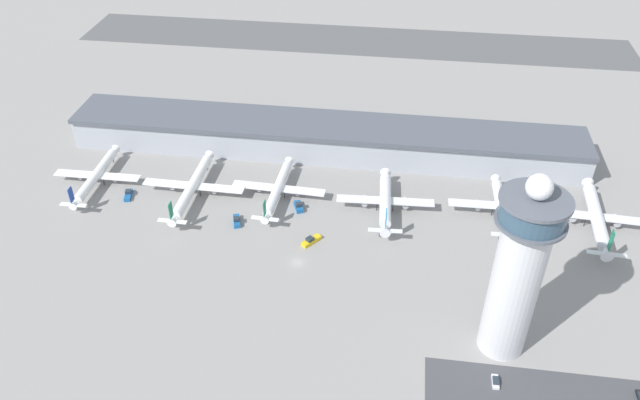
# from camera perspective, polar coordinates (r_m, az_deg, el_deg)

# --- Properties ---
(ground_plane) EXTENTS (1000.00, 1000.00, 0.00)m
(ground_plane) POSITION_cam_1_polar(r_m,az_deg,el_deg) (210.52, -2.09, -5.73)
(ground_plane) COLOR gray
(terminal_building) EXTENTS (212.68, 25.00, 14.15)m
(terminal_building) POSITION_cam_1_polar(r_m,az_deg,el_deg) (262.10, 0.46, 5.68)
(terminal_building) COLOR #A3A8B2
(terminal_building) RESTS_ON ground
(runway_strip) EXTENTS (319.02, 44.00, 0.01)m
(runway_strip) POSITION_cam_1_polar(r_m,az_deg,el_deg) (376.79, 3.05, 14.39)
(runway_strip) COLOR #515154
(runway_strip) RESTS_ON ground
(control_tower) EXTENTS (17.90, 17.90, 59.21)m
(control_tower) POSITION_cam_1_polar(r_m,az_deg,el_deg) (173.01, 17.67, -6.14)
(control_tower) COLOR silver
(control_tower) RESTS_ON ground
(airplane_gate_alpha) EXTENTS (34.43, 41.04, 11.60)m
(airplane_gate_alpha) POSITION_cam_1_polar(r_m,az_deg,el_deg) (259.47, -19.80, 2.11)
(airplane_gate_alpha) COLOR white
(airplane_gate_alpha) RESTS_ON ground
(airplane_gate_bravo) EXTENTS (39.52, 46.07, 12.58)m
(airplane_gate_bravo) POSITION_cam_1_polar(r_m,az_deg,el_deg) (242.27, -11.59, 1.24)
(airplane_gate_bravo) COLOR white
(airplane_gate_bravo) RESTS_ON ground
(airplane_gate_charlie) EXTENTS (36.15, 40.46, 11.71)m
(airplane_gate_charlie) POSITION_cam_1_polar(r_m,az_deg,el_deg) (237.39, -3.88, 1.05)
(airplane_gate_charlie) COLOR white
(airplane_gate_charlie) RESTS_ON ground
(airplane_gate_delta) EXTENTS (36.24, 37.95, 13.70)m
(airplane_gate_delta) POSITION_cam_1_polar(r_m,az_deg,el_deg) (230.77, 5.99, -0.07)
(airplane_gate_delta) COLOR silver
(airplane_gate_delta) RESTS_ON ground
(airplane_gate_echo) EXTENTS (37.71, 36.06, 12.67)m
(airplane_gate_echo) POSITION_cam_1_polar(r_m,az_deg,el_deg) (236.65, 16.20, -0.52)
(airplane_gate_echo) COLOR silver
(airplane_gate_echo) RESTS_ON ground
(airplane_gate_foxtrot) EXTENTS (36.36, 43.75, 14.46)m
(airplane_gate_foxtrot) POSITION_cam_1_polar(r_m,az_deg,el_deg) (242.53, 23.94, -1.41)
(airplane_gate_foxtrot) COLOR silver
(airplane_gate_foxtrot) RESTS_ON ground
(service_truck_catering) EXTENTS (3.81, 7.41, 2.44)m
(service_truck_catering) POSITION_cam_1_polar(r_m,az_deg,el_deg) (250.21, -17.12, 0.47)
(service_truck_catering) COLOR black
(service_truck_catering) RESTS_ON ground
(service_truck_fuel) EXTENTS (6.73, 7.57, 2.45)m
(service_truck_fuel) POSITION_cam_1_polar(r_m,az_deg,el_deg) (217.68, -0.81, -3.73)
(service_truck_fuel) COLOR black
(service_truck_fuel) RESTS_ON ground
(service_truck_baggage) EXTENTS (4.19, 7.12, 2.89)m
(service_truck_baggage) POSITION_cam_1_polar(r_m,az_deg,el_deg) (228.00, -7.62, -1.90)
(service_truck_baggage) COLOR black
(service_truck_baggage) RESTS_ON ground
(service_truck_water) EXTENTS (4.66, 6.77, 3.10)m
(service_truck_water) POSITION_cam_1_polar(r_m,az_deg,el_deg) (232.81, -1.97, -0.60)
(service_truck_water) COLOR black
(service_truck_water) RESTS_ON ground
(car_navy_sedan) EXTENTS (1.81, 4.66, 1.51)m
(car_navy_sedan) POSITION_cam_1_polar(r_m,az_deg,el_deg) (183.23, 15.74, -15.68)
(car_navy_sedan) COLOR black
(car_navy_sedan) RESTS_ON ground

